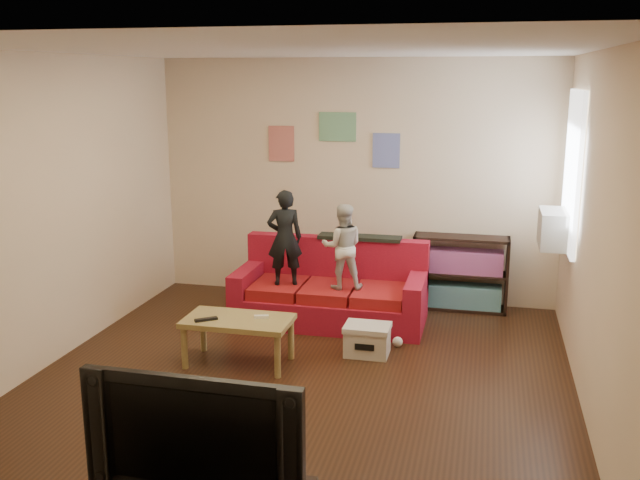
% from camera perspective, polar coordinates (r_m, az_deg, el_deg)
% --- Properties ---
extents(room_shell, '(4.52, 5.02, 2.72)m').
position_cam_1_polar(room_shell, '(5.64, -1.87, 1.18)').
color(room_shell, '#351D0F').
rests_on(room_shell, ground).
extents(sofa, '(1.95, 0.90, 0.86)m').
position_cam_1_polar(sofa, '(7.44, 0.92, -4.31)').
color(sofa, maroon).
rests_on(sofa, ground).
extents(child_a, '(0.42, 0.34, 0.98)m').
position_cam_1_polar(child_a, '(7.24, -2.84, 0.19)').
color(child_a, black).
rests_on(child_a, sofa).
extents(child_b, '(0.49, 0.42, 0.86)m').
position_cam_1_polar(child_b, '(7.11, 1.81, -0.52)').
color(child_b, beige).
rests_on(child_b, sofa).
extents(coffee_table, '(0.94, 0.52, 0.42)m').
position_cam_1_polar(coffee_table, '(6.36, -6.57, -6.75)').
color(coffee_table, '#9D874B').
rests_on(coffee_table, ground).
extents(remote, '(0.19, 0.16, 0.02)m').
position_cam_1_polar(remote, '(6.32, -9.10, -6.29)').
color(remote, black).
rests_on(remote, coffee_table).
extents(game_controller, '(0.13, 0.07, 0.03)m').
position_cam_1_polar(game_controller, '(6.32, -4.71, -6.14)').
color(game_controller, white).
rests_on(game_controller, coffee_table).
extents(bookshelf, '(1.02, 0.31, 0.82)m').
position_cam_1_polar(bookshelf, '(7.92, 11.13, -2.91)').
color(bookshelf, black).
rests_on(bookshelf, ground).
extents(window, '(0.04, 1.08, 1.48)m').
position_cam_1_polar(window, '(7.07, 19.55, 5.24)').
color(window, white).
rests_on(window, room_shell).
extents(ac_unit, '(0.28, 0.55, 0.35)m').
position_cam_1_polar(ac_unit, '(7.15, 18.26, 0.86)').
color(ac_unit, '#B7B2A3').
rests_on(ac_unit, window).
extents(artwork_left, '(0.30, 0.01, 0.40)m').
position_cam_1_polar(artwork_left, '(8.18, -3.11, 7.71)').
color(artwork_left, '#D87266').
rests_on(artwork_left, room_shell).
extents(artwork_center, '(0.42, 0.01, 0.32)m').
position_cam_1_polar(artwork_center, '(8.00, 1.40, 9.04)').
color(artwork_center, '#72B27F').
rests_on(artwork_center, room_shell).
extents(artwork_right, '(0.30, 0.01, 0.38)m').
position_cam_1_polar(artwork_right, '(7.93, 5.31, 7.14)').
color(artwork_right, '#727FCC').
rests_on(artwork_right, room_shell).
extents(file_box, '(0.42, 0.32, 0.29)m').
position_cam_1_polar(file_box, '(6.60, 3.80, -7.95)').
color(file_box, beige).
rests_on(file_box, ground).
extents(television, '(1.15, 0.16, 0.66)m').
position_cam_1_polar(television, '(3.79, -9.50, -14.66)').
color(television, black).
rests_on(television, tv_stand).
extents(tissue, '(0.12, 0.12, 0.10)m').
position_cam_1_polar(tissue, '(6.84, 6.23, -8.11)').
color(tissue, silver).
rests_on(tissue, ground).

